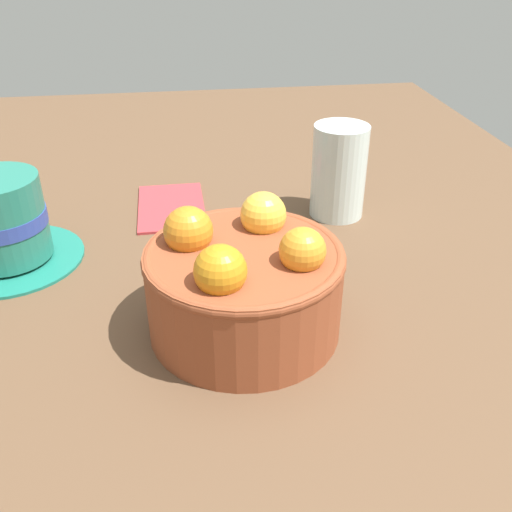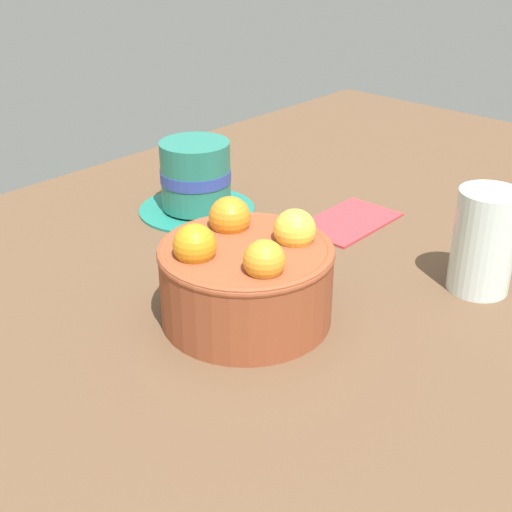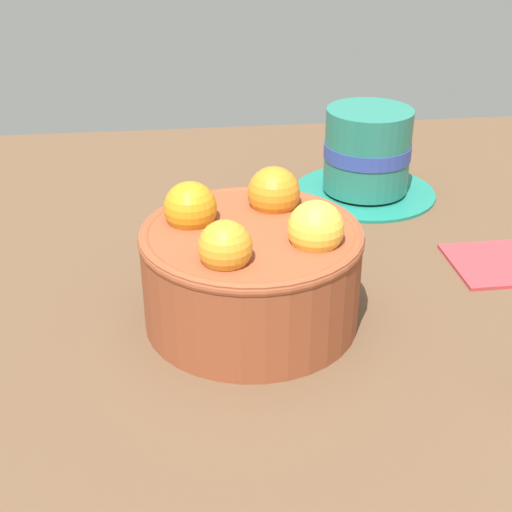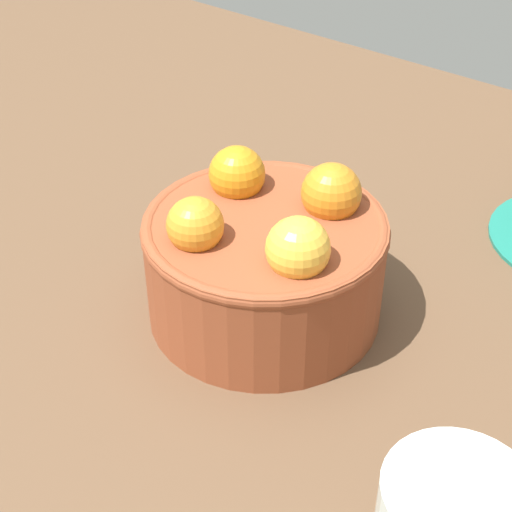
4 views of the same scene
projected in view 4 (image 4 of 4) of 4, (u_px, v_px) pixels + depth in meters
ground_plane at (264, 334)px, 55.35cm from camera, size 155.12×90.05×4.37cm
terracotta_bowl at (265, 258)px, 51.39cm from camera, size 16.00×16.00×10.38cm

